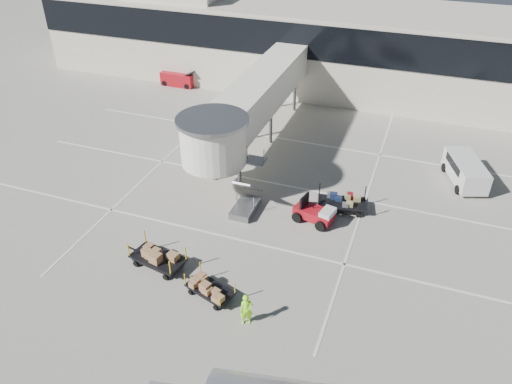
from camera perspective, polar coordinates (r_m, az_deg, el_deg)
ground at (r=29.72m, az=-2.20°, el=-8.01°), size 140.00×140.00×0.00m
lane_markings at (r=36.95m, az=2.26°, el=1.27°), size 40.00×30.00×0.02m
terminal at (r=53.57m, az=9.89°, el=16.07°), size 64.00×12.11×15.20m
jet_bridge at (r=38.37m, az=-0.97°, el=9.79°), size 5.70×20.40×6.03m
baggage_tug at (r=32.72m, az=6.74°, el=-2.43°), size 2.82×2.15×1.71m
suitcase_cart at (r=34.02m, az=9.74°, el=-1.29°), size 4.05×2.29×1.55m
box_cart_near at (r=27.44m, az=-5.15°, el=-10.97°), size 3.30×2.07×1.27m
box_cart_far at (r=29.65m, az=-11.15°, el=-7.39°), size 3.99×2.13×1.53m
ground_worker at (r=25.73m, az=-1.10°, el=-13.31°), size 0.80×0.72×1.85m
minivan at (r=39.45m, az=22.78°, el=2.47°), size 3.36×5.03×1.77m
belt_loader at (r=54.47m, az=-8.84°, el=12.66°), size 3.80×1.55×1.83m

